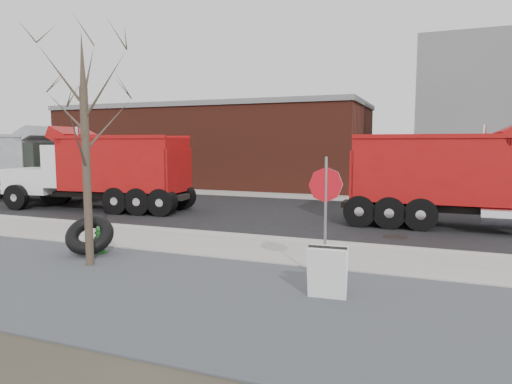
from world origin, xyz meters
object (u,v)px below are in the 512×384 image
at_px(truck_tire, 90,235).
at_px(dump_truck_red_a, 464,176).
at_px(sandwich_board, 327,272).
at_px(dump_truck_grey, 15,163).
at_px(dump_truck_red_b, 103,169).
at_px(stop_sign, 326,198).
at_px(fire_hydrant, 100,240).

height_order(truck_tire, dump_truck_red_a, dump_truck_red_a).
bearing_deg(sandwich_board, dump_truck_red_a, 68.96).
distance_m(sandwich_board, dump_truck_red_a, 8.82).
xyz_separation_m(dump_truck_red_a, dump_truck_grey, (-20.13, 0.45, 0.08)).
relative_size(dump_truck_red_b, dump_truck_grey, 1.03).
height_order(stop_sign, dump_truck_grey, dump_truck_grey).
relative_size(stop_sign, sandwich_board, 2.65).
distance_m(fire_hydrant, dump_truck_grey, 13.79).
bearing_deg(fire_hydrant, dump_truck_grey, 164.15).
bearing_deg(dump_truck_red_a, dump_truck_grey, 178.59).
bearing_deg(truck_tire, fire_hydrant, 65.18).
xyz_separation_m(fire_hydrant, sandwich_board, (6.08, -1.28, 0.16)).
relative_size(truck_tire, stop_sign, 0.60).
xyz_separation_m(fire_hydrant, dump_truck_red_a, (8.66, 7.07, 1.38)).
height_order(fire_hydrant, dump_truck_red_b, dump_truck_red_b).
bearing_deg(stop_sign, dump_truck_red_b, 139.58).
bearing_deg(dump_truck_red_b, dump_truck_grey, -18.24).
relative_size(sandwich_board, dump_truck_red_a, 0.11).
height_order(fire_hydrant, dump_truck_red_a, dump_truck_red_a).
distance_m(sandwich_board, dump_truck_red_b, 13.41).
distance_m(truck_tire, dump_truck_red_b, 8.16).
xyz_separation_m(sandwich_board, dump_truck_red_b, (-11.08, 7.46, 1.23)).
distance_m(truck_tire, sandwich_board, 6.28).
bearing_deg(truck_tire, dump_truck_grey, 145.68).
height_order(dump_truck_red_a, dump_truck_red_b, dump_truck_red_b).
relative_size(sandwich_board, dump_truck_red_b, 0.12).
xyz_separation_m(stop_sign, dump_truck_grey, (-17.31, 7.96, 0.07)).
bearing_deg(truck_tire, sandwich_board, -9.59).
bearing_deg(truck_tire, dump_truck_red_a, 39.79).
bearing_deg(fire_hydrant, stop_sign, 13.01).
xyz_separation_m(sandwich_board, dump_truck_red_a, (2.58, 8.35, 1.21)).
height_order(stop_sign, dump_truck_red_a, dump_truck_red_a).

